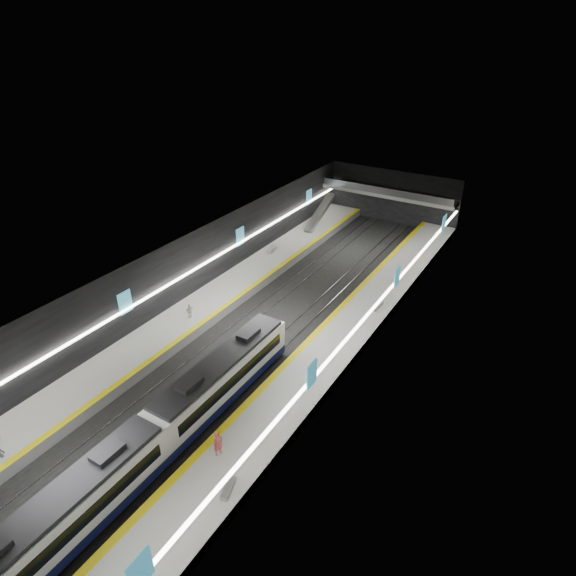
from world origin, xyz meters
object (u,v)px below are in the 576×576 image
Objects in this scene: bench_left_far at (272,249)px; passenger_left_a at (190,311)px; passenger_right_a at (218,444)px; escalator at (320,212)px; bench_right_far at (377,306)px; train at (156,436)px; bench_right_near at (228,488)px.

bench_left_far is 17.73m from passenger_left_a.
passenger_right_a is at bearing -75.94° from bench_left_far.
escalator is at bearing -157.53° from passenger_left_a.
passenger_left_a is (-15.46, -11.72, 0.56)m from bench_right_far.
train reaches higher than bench_right_near.
escalator reaches higher than bench_left_far.
escalator is (-10.00, 42.98, 0.70)m from train.
passenger_left_a reaches higher than bench_left_far.
bench_left_far is 1.19× the size of bench_right_near.
escalator is 3.95× the size of bench_left_far.
train is 6.55m from bench_right_near.
passenger_right_a is at bearing 68.92° from passenger_left_a.
train is 15.21× the size of passenger_right_a.
bench_right_near is at bearing -1.76° from train.
bench_right_far is at bearing 15.49° from passenger_right_a.
passenger_left_a is (-9.39, 14.09, -0.40)m from train.
train is at bearing -100.37° from bench_right_far.
passenger_right_a is at bearing 24.59° from train.
escalator is at bearing 94.50° from bench_right_near.
bench_right_far is (17.13, -5.92, -0.01)m from bench_left_far.
train is at bearing 134.92° from passenger_right_a.
train reaches higher than passenger_right_a.
escalator is at bearing 103.10° from train.
escalator is 11.42m from bench_left_far.
train is at bearing -83.54° from bench_left_far.
train is 33.62m from bench_left_far.
passenger_right_a is (4.04, 1.85, -0.21)m from train.
bench_left_far reaches higher than bench_right_far.
passenger_right_a is (15.11, -29.88, 0.74)m from bench_left_far.
bench_left_far is (-11.06, 31.73, -0.95)m from train.
escalator reaches higher than passenger_right_a.
escalator is 4.71× the size of bench_right_near.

